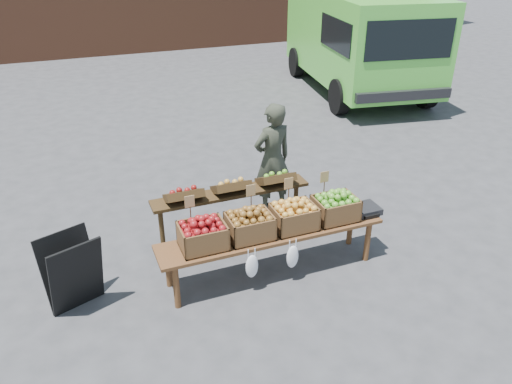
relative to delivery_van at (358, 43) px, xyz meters
name	(u,v)px	position (x,y,z in m)	size (l,w,h in m)	color
ground	(324,271)	(-4.45, -6.56, -1.20)	(80.00, 80.00, 0.00)	#3E3E40
delivery_van	(358,43)	(0.00, 0.00, 0.00)	(2.46, 5.37, 2.41)	#54C73D
vendor	(272,160)	(-4.46, -4.97, -0.39)	(0.60, 0.39, 1.64)	#2F3327
chalkboard_sign	(73,272)	(-7.26, -6.11, -0.77)	(0.58, 0.32, 0.87)	black
back_table	(232,211)	(-5.30, -5.63, -0.68)	(2.10, 0.44, 1.04)	#362511
display_bench	(272,252)	(-5.05, -6.35, -0.92)	(2.70, 0.56, 0.57)	#56341A
crate_golden_apples	(203,236)	(-5.88, -6.35, -0.49)	(0.50, 0.40, 0.28)	#7A0302
crate_russet_pears	(250,226)	(-5.33, -6.35, -0.49)	(0.50, 0.40, 0.28)	brown
crate_red_apples	(294,217)	(-4.78, -6.35, -0.49)	(0.50, 0.40, 0.28)	gold
crate_green_apples	(335,209)	(-4.23, -6.35, -0.49)	(0.50, 0.40, 0.28)	green
weighing_scale	(365,209)	(-3.80, -6.35, -0.59)	(0.34, 0.30, 0.08)	black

